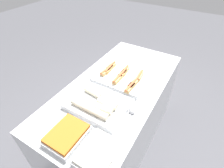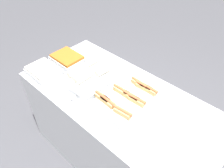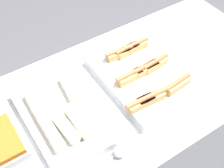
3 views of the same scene
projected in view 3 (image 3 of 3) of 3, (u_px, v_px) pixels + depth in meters
The scene contains 4 objects.
counter at pixel (123, 138), 1.83m from camera, with size 1.70×0.81×0.89m.
tray_hotdogs at pixel (139, 77), 1.50m from camera, with size 0.36×0.50×0.10m.
tray_wraps at pixel (67, 114), 1.36m from camera, with size 0.37×0.49×0.10m.
serving_spoon_near at pixel (116, 154), 1.24m from camera, with size 0.23×0.05×0.05m.
Camera 3 is at (-0.59, -0.78, 2.03)m, focal length 50.00 mm.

